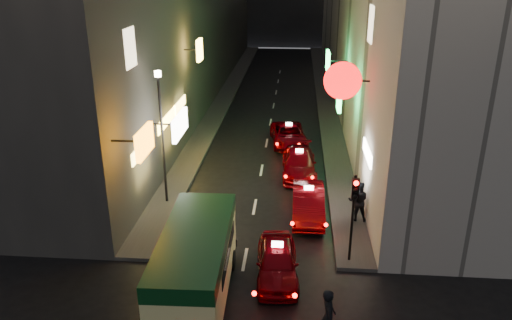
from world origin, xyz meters
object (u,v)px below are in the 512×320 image
(minibus, at_px, (196,258))
(taxi_near, at_px, (277,259))
(traffic_light, at_px, (354,201))
(pedestrian_crossing, at_px, (328,313))
(lamp_post, at_px, (162,129))

(minibus, relative_size, taxi_near, 1.28)
(traffic_light, bearing_deg, taxi_near, -159.82)
(pedestrian_crossing, bearing_deg, taxi_near, 21.25)
(lamp_post, bearing_deg, taxi_near, -45.18)
(taxi_near, relative_size, traffic_light, 1.36)
(taxi_near, relative_size, lamp_post, 0.76)
(minibus, bearing_deg, lamp_post, 111.95)
(minibus, distance_m, pedestrian_crossing, 4.65)
(pedestrian_crossing, xyz_separation_m, traffic_light, (1.05, 4.21, 1.66))
(minibus, relative_size, pedestrian_crossing, 2.95)
(minibus, xyz_separation_m, lamp_post, (-2.85, 7.07, 2.09))
(pedestrian_crossing, bearing_deg, lamp_post, 33.28)
(minibus, distance_m, lamp_post, 7.90)
(minibus, height_order, pedestrian_crossing, minibus)
(pedestrian_crossing, relative_size, traffic_light, 0.59)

